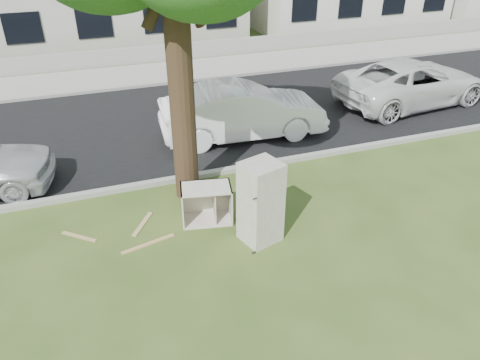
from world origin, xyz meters
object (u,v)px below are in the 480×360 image
object	(u,v)px
car_center	(243,111)
car_right	(412,82)
fridge	(261,203)
cabinet	(207,204)

from	to	relation	value
car_center	car_right	bearing A→B (deg)	-80.54
fridge	cabinet	size ratio (longest dim) A/B	1.64
fridge	car_right	distance (m)	9.16
car_right	car_center	bearing A→B (deg)	89.71
fridge	cabinet	world-z (taller)	fridge
cabinet	car_right	world-z (taller)	car_right
car_right	fridge	bearing A→B (deg)	119.32
cabinet	fridge	bearing A→B (deg)	-38.39
car_center	car_right	xyz separation A→B (m)	(6.19, 0.58, -0.03)
cabinet	car_center	distance (m)	4.28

